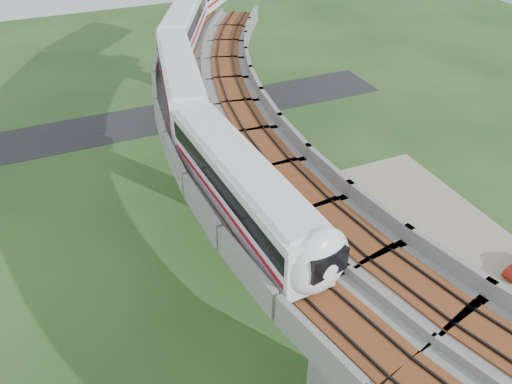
% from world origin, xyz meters
% --- Properties ---
extents(ground, '(160.00, 160.00, 0.00)m').
position_xyz_m(ground, '(0.00, 0.00, 0.00)').
color(ground, '#25451B').
rests_on(ground, ground).
extents(dirt_lot, '(18.00, 26.00, 0.04)m').
position_xyz_m(dirt_lot, '(14.00, -2.00, 0.02)').
color(dirt_lot, gray).
rests_on(dirt_lot, ground).
extents(asphalt_road, '(60.00, 8.00, 0.03)m').
position_xyz_m(asphalt_road, '(0.00, 30.00, 0.01)').
color(asphalt_road, '#232326').
rests_on(asphalt_road, ground).
extents(viaduct, '(19.58, 73.98, 11.40)m').
position_xyz_m(viaduct, '(3.84, 0.00, 9.05)').
color(viaduct, '#99968E').
rests_on(viaduct, ground).
extents(metro_train, '(21.82, 58.47, 3.64)m').
position_xyz_m(metro_train, '(3.05, 17.77, 12.31)').
color(metro_train, white).
rests_on(metro_train, ground).
extents(fence, '(3.87, 38.73, 1.50)m').
position_xyz_m(fence, '(9.75, 0.00, 0.75)').
color(fence, '#2D382D').
rests_on(fence, ground).
extents(tree_0, '(2.86, 2.86, 3.19)m').
position_xyz_m(tree_0, '(10.51, 22.07, 1.97)').
color(tree_0, '#382314').
rests_on(tree_0, ground).
extents(tree_1, '(2.98, 2.98, 3.53)m').
position_xyz_m(tree_1, '(8.04, 12.71, 2.26)').
color(tree_1, '#382314').
rests_on(tree_1, ground).
extents(tree_2, '(2.37, 2.37, 3.10)m').
position_xyz_m(tree_2, '(6.98, 3.78, 2.09)').
color(tree_2, '#382314').
rests_on(tree_2, ground).
extents(tree_3, '(2.98, 2.98, 3.08)m').
position_xyz_m(tree_3, '(6.14, -6.42, 1.81)').
color(tree_3, '#382314').
rests_on(tree_3, ground).
extents(car_white, '(2.81, 3.72, 1.18)m').
position_xyz_m(car_white, '(14.63, -7.73, 0.63)').
color(car_white, silver).
rests_on(car_white, dirt_lot).
extents(car_dark, '(4.72, 2.58, 1.30)m').
position_xyz_m(car_dark, '(10.32, 8.80, 0.69)').
color(car_dark, black).
rests_on(car_dark, dirt_lot).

